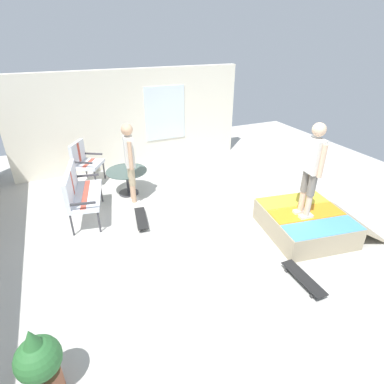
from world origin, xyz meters
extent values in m
cube|color=beige|center=(0.00, 0.00, -0.05)|extent=(12.00, 12.00, 0.10)
cube|color=silver|center=(3.80, 0.50, 1.25)|extent=(0.20, 6.00, 2.49)
cube|color=silver|center=(3.69, -0.40, 1.35)|extent=(0.03, 1.10, 1.40)
cube|color=tan|center=(-0.69, -1.50, 0.21)|extent=(1.65, 1.57, 0.41)
cube|color=#4C99D8|center=(-1.17, -1.42, 0.42)|extent=(0.66, 1.37, 0.01)
cube|color=orange|center=(-0.69, -1.50, 0.42)|extent=(0.66, 1.37, 0.01)
cube|color=yellow|center=(-0.21, -1.57, 0.42)|extent=(0.66, 1.37, 0.01)
cylinder|color=#B2B2B7|center=(-0.59, -0.85, 0.39)|extent=(1.38, 0.27, 0.05)
cube|color=tan|center=(-0.84, -2.42, 0.19)|extent=(1.49, 0.81, 0.35)
cylinder|color=#38383D|center=(0.83, 1.92, 0.22)|extent=(0.04, 0.04, 0.44)
cylinder|color=#38383D|center=(1.97, 1.70, 0.22)|extent=(0.04, 0.04, 0.44)
cylinder|color=#38383D|center=(0.92, 2.38, 0.22)|extent=(0.04, 0.04, 0.44)
cylinder|color=#38383D|center=(2.06, 2.16, 0.22)|extent=(0.04, 0.04, 0.44)
cube|color=silver|center=(1.44, 2.04, 0.48)|extent=(1.33, 0.78, 0.08)
cube|color=#B74738|center=(1.44, 2.04, 0.52)|extent=(1.21, 0.33, 0.00)
cube|color=silver|center=(1.49, 2.27, 0.77)|extent=(1.24, 0.32, 0.50)
cube|color=#B74738|center=(1.49, 2.27, 0.77)|extent=(0.11, 0.10, 0.46)
cube|color=#38383D|center=(0.85, 2.16, 0.64)|extent=(0.13, 0.47, 0.04)
cube|color=#38383D|center=(2.04, 1.93, 0.64)|extent=(0.13, 0.47, 0.04)
cylinder|color=#38383D|center=(2.70, 1.72, 0.22)|extent=(0.04, 0.04, 0.44)
cylinder|color=#38383D|center=(3.17, 1.44, 0.22)|extent=(0.04, 0.04, 0.44)
cylinder|color=#38383D|center=(2.94, 2.12, 0.22)|extent=(0.04, 0.04, 0.44)
cylinder|color=#38383D|center=(3.41, 1.84, 0.22)|extent=(0.04, 0.04, 0.44)
cube|color=silver|center=(3.06, 1.78, 0.48)|extent=(0.81, 0.79, 0.08)
cube|color=#B74738|center=(3.06, 1.78, 0.52)|extent=(0.55, 0.38, 0.00)
cube|color=silver|center=(3.18, 1.98, 0.77)|extent=(0.57, 0.39, 0.50)
cube|color=#B74738|center=(3.18, 1.98, 0.77)|extent=(0.13, 0.12, 0.46)
cube|color=#38383D|center=(2.81, 1.93, 0.64)|extent=(0.27, 0.42, 0.04)
cube|color=#38383D|center=(3.31, 1.63, 0.64)|extent=(0.27, 0.42, 0.04)
cylinder|color=#38383D|center=(2.13, 1.08, 0.28)|extent=(0.06, 0.06, 0.55)
cylinder|color=#38383D|center=(2.13, 1.08, 0.01)|extent=(0.44, 0.44, 0.03)
cylinder|color=#425651|center=(2.13, 1.08, 0.56)|extent=(0.90, 0.90, 0.02)
cube|color=silver|center=(1.59, 1.09, 0.03)|extent=(0.14, 0.25, 0.05)
cylinder|color=tan|center=(1.59, 1.09, 0.25)|extent=(0.10, 0.10, 0.41)
cylinder|color=tan|center=(1.59, 1.09, 0.66)|extent=(0.13, 0.13, 0.41)
cube|color=silver|center=(1.76, 1.07, 0.03)|extent=(0.14, 0.25, 0.05)
cylinder|color=tan|center=(1.76, 1.07, 0.25)|extent=(0.10, 0.10, 0.41)
cylinder|color=tan|center=(1.76, 1.07, 0.66)|extent=(0.13, 0.13, 0.41)
cube|color=silver|center=(1.68, 1.08, 1.16)|extent=(0.34, 0.21, 0.60)
sphere|color=tan|center=(1.68, 1.08, 1.61)|extent=(0.23, 0.23, 0.23)
cylinder|color=tan|center=(1.48, 1.10, 1.14)|extent=(0.08, 0.08, 0.57)
cylinder|color=tan|center=(1.88, 1.06, 1.14)|extent=(0.08, 0.08, 0.57)
cube|color=silver|center=(-0.81, -1.37, 0.45)|extent=(0.13, 0.25, 0.05)
cylinder|color=beige|center=(-0.81, -1.37, 0.67)|extent=(0.10, 0.10, 0.39)
cylinder|color=slate|center=(-0.81, -1.37, 1.06)|extent=(0.13, 0.13, 0.39)
cube|color=silver|center=(-0.64, -1.38, 0.45)|extent=(0.13, 0.25, 0.05)
cylinder|color=beige|center=(-0.64, -1.38, 0.67)|extent=(0.10, 0.10, 0.39)
cylinder|color=slate|center=(-0.64, -1.38, 1.06)|extent=(0.13, 0.13, 0.39)
cube|color=silver|center=(-0.72, -1.37, 1.54)|extent=(0.34, 0.21, 0.57)
sphere|color=beige|center=(-0.72, -1.37, 1.96)|extent=(0.22, 0.22, 0.22)
cylinder|color=beige|center=(-0.92, -1.35, 1.52)|extent=(0.08, 0.08, 0.54)
cylinder|color=beige|center=(-0.53, -1.39, 1.52)|extent=(0.08, 0.08, 0.54)
cube|color=black|center=(0.84, 1.14, 0.09)|extent=(0.82, 0.33, 0.02)
cylinder|color=silver|center=(1.11, 1.02, 0.03)|extent=(0.06, 0.04, 0.06)
cylinder|color=silver|center=(1.13, 1.17, 0.03)|extent=(0.06, 0.04, 0.06)
cylinder|color=silver|center=(0.56, 1.11, 0.03)|extent=(0.06, 0.04, 0.06)
cylinder|color=silver|center=(0.58, 1.27, 0.03)|extent=(0.06, 0.04, 0.06)
cube|color=black|center=(-1.70, -0.60, 0.09)|extent=(0.80, 0.22, 0.02)
cylinder|color=#333333|center=(-1.43, -0.68, 0.03)|extent=(0.06, 0.03, 0.06)
cylinder|color=#333333|center=(-1.42, -0.52, 0.03)|extent=(0.06, 0.03, 0.06)
cylinder|color=#333333|center=(-1.99, -0.67, 0.03)|extent=(0.06, 0.03, 0.06)
cylinder|color=#333333|center=(-1.98, -0.51, 0.03)|extent=(0.06, 0.03, 0.06)
cylinder|color=brown|center=(-1.87, 2.87, 0.15)|extent=(0.32, 0.32, 0.30)
sphere|color=#2D6B33|center=(-1.87, 2.87, 0.52)|extent=(0.44, 0.44, 0.44)
cone|color=#2D6B33|center=(-1.87, 2.87, 0.78)|extent=(0.24, 0.24, 0.28)
camera|label=1|loc=(-4.17, 2.28, 3.30)|focal=28.87mm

